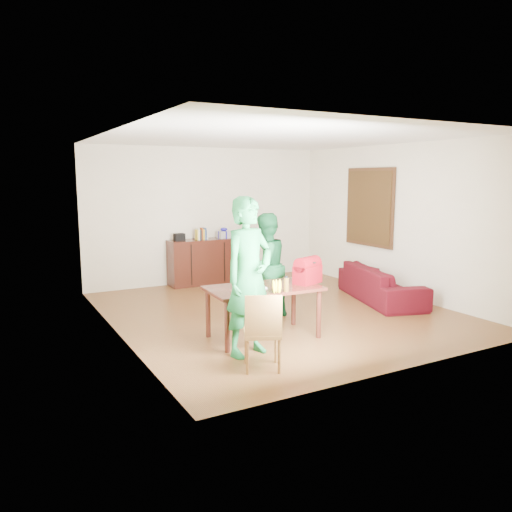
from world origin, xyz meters
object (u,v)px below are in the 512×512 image
table (263,293)px  person_far (265,266)px  red_bag (308,273)px  sofa (381,284)px  bottle (286,284)px  person_near (249,277)px  laptop (251,285)px  chair (262,347)px

table → person_far: bearing=62.0°
table → red_bag: size_ratio=3.89×
person_far → sofa: bearing=162.5°
bottle → red_bag: size_ratio=0.51×
table → sofa: (2.79, 0.78, -0.31)m
person_near → red_bag: 1.16m
person_far → red_bag: (0.13, -0.92, 0.04)m
table → person_near: person_near is taller
laptop → sofa: size_ratio=0.19×
chair → laptop: bearing=93.8°
sofa → table: bearing=122.8°
laptop → red_bag: red_bag is taller
red_bag → sofa: size_ratio=0.19×
person_near → laptop: person_near is taller
chair → person_far: person_far is taller
person_near → laptop: bearing=44.2°
chair → red_bag: red_bag is taller
laptop → red_bag: (0.83, -0.07, 0.10)m
table → person_near: (-0.46, -0.46, 0.34)m
chair → red_bag: (1.19, 0.87, 0.58)m
red_bag → sofa: (2.15, 0.88, -0.54)m
red_bag → chair: bearing=-164.1°
chair → sofa: (3.35, 1.75, 0.04)m
person_far → red_bag: bearing=81.8°
table → bottle: size_ratio=7.62×
person_near → bottle: 0.60m
red_bag → sofa: red_bag is taller
person_near → chair: bearing=-115.9°
table → sofa: table is taller
laptop → red_bag: 0.84m
person_near → red_bag: person_near is taller
laptop → bottle: size_ratio=1.90×
person_far → red_bag: 0.93m
laptop → person_near: bearing=-126.6°
person_far → bottle: 1.26m
bottle → person_near: bearing=-171.6°
table → bottle: (0.12, -0.38, 0.18)m
person_near → bottle: size_ratio=9.56×
table → laptop: size_ratio=4.02×
person_far → person_near: bearing=36.8°
bottle → person_far: bearing=72.3°
laptop → red_bag: bearing=-10.6°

